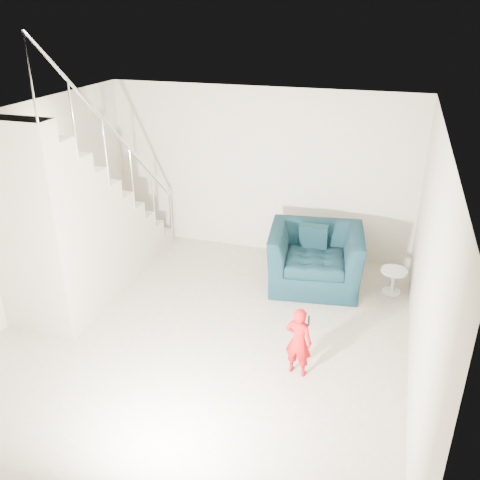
# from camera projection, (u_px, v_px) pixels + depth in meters

# --- Properties ---
(floor) EXTENTS (5.50, 5.50, 0.00)m
(floor) POSITION_uv_depth(u_px,v_px,m) (200.00, 338.00, 6.38)
(floor) COLOR gray
(floor) RESTS_ON ground
(ceiling) EXTENTS (5.50, 5.50, 0.00)m
(ceiling) POSITION_uv_depth(u_px,v_px,m) (192.00, 123.00, 5.24)
(ceiling) COLOR silver
(ceiling) RESTS_ON back_wall
(back_wall) EXTENTS (5.00, 0.00, 5.00)m
(back_wall) POSITION_uv_depth(u_px,v_px,m) (260.00, 172.00, 8.19)
(back_wall) COLOR #B4A892
(back_wall) RESTS_ON floor
(front_wall) EXTENTS (5.00, 0.00, 5.00)m
(front_wall) POSITION_uv_depth(u_px,v_px,m) (46.00, 405.00, 3.43)
(front_wall) COLOR #B4A892
(front_wall) RESTS_ON floor
(left_wall) EXTENTS (0.00, 5.50, 5.50)m
(left_wall) POSITION_uv_depth(u_px,v_px,m) (14.00, 216.00, 6.49)
(left_wall) COLOR #B4A892
(left_wall) RESTS_ON floor
(right_wall) EXTENTS (0.00, 5.50, 5.50)m
(right_wall) POSITION_uv_depth(u_px,v_px,m) (426.00, 272.00, 5.14)
(right_wall) COLOR #B4A892
(right_wall) RESTS_ON floor
(armchair) EXTENTS (1.48, 1.34, 0.87)m
(armchair) POSITION_uv_depth(u_px,v_px,m) (315.00, 258.00, 7.45)
(armchair) COLOR black
(armchair) RESTS_ON floor
(toddler) EXTENTS (0.34, 0.26, 0.85)m
(toddler) POSITION_uv_depth(u_px,v_px,m) (298.00, 341.00, 5.61)
(toddler) COLOR #A9050D
(toddler) RESTS_ON floor
(side_table) EXTENTS (0.37, 0.37, 0.37)m
(side_table) POSITION_uv_depth(u_px,v_px,m) (393.00, 277.00, 7.29)
(side_table) COLOR silver
(side_table) RESTS_ON floor
(staircase) EXTENTS (1.02, 3.03, 3.62)m
(staircase) POSITION_uv_depth(u_px,v_px,m) (77.00, 233.00, 7.00)
(staircase) COLOR #ADA089
(staircase) RESTS_ON floor
(cushion) EXTENTS (0.42, 0.20, 0.42)m
(cushion) POSITION_uv_depth(u_px,v_px,m) (313.00, 237.00, 7.54)
(cushion) COLOR black
(cushion) RESTS_ON armchair
(throw) EXTENTS (0.04, 0.44, 0.50)m
(throw) POSITION_uv_depth(u_px,v_px,m) (275.00, 249.00, 7.48)
(throw) COLOR black
(throw) RESTS_ON armchair
(phone) EXTENTS (0.03, 0.05, 0.10)m
(phone) POSITION_uv_depth(u_px,v_px,m) (309.00, 321.00, 5.42)
(phone) COLOR black
(phone) RESTS_ON toddler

